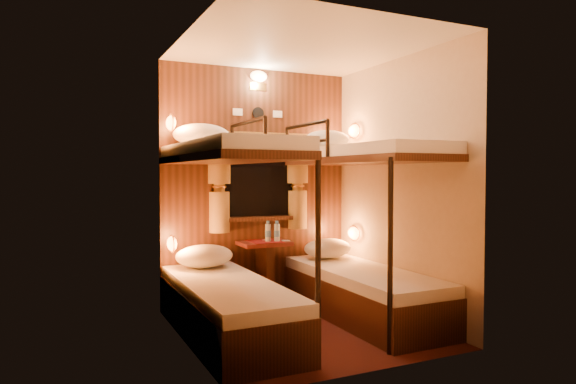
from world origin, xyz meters
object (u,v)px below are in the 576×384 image
bunk_right (362,257)px  bottle_left (268,233)px  bottle_right (277,233)px  bunk_left (227,268)px  table (264,265)px

bunk_right → bottle_left: (-0.62, 0.75, 0.18)m
bottle_left → bottle_right: (0.08, -0.03, -0.00)m
bunk_right → bottle_right: 0.92m
bunk_left → bottle_left: (0.67, 0.75, 0.18)m
table → bottle_right: (0.11, -0.06, 0.32)m
bunk_right → bunk_left: bearing=180.0°
bunk_left → bottle_right: size_ratio=9.14×
bottle_left → bottle_right: bearing=-18.9°
bunk_left → bottle_right: bearing=43.6°
bunk_right → table: bunk_right is taller
bunk_right → bottle_left: 0.99m
bottle_right → bunk_right: bearing=-53.4°
bunk_left → bottle_left: bunk_left is taller
bunk_left → bottle_right: 1.06m
bunk_right → bottle_right: bearing=126.6°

